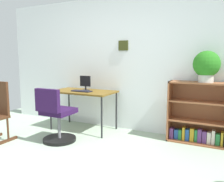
{
  "coord_description": "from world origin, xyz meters",
  "views": [
    {
      "loc": [
        1.77,
        -1.82,
        1.31
      ],
      "look_at": [
        0.23,
        1.25,
        0.83
      ],
      "focal_mm": 37.64,
      "sensor_mm": 36.0,
      "label": 1
    }
  ],
  "objects": [
    {
      "name": "monitor",
      "position": [
        -0.58,
        1.79,
        0.86
      ],
      "size": [
        0.22,
        0.14,
        0.27
      ],
      "color": "#262628",
      "rests_on": "desk"
    },
    {
      "name": "desk",
      "position": [
        -0.59,
        1.73,
        0.67
      ],
      "size": [
        1.15,
        0.64,
        0.72
      ],
      "color": "brown",
      "rests_on": "ground_plane"
    },
    {
      "name": "keyboard",
      "position": [
        -0.56,
        1.63,
        0.73
      ],
      "size": [
        0.37,
        0.14,
        0.02
      ],
      "primitive_type": "cube",
      "color": "black",
      "rests_on": "desk"
    },
    {
      "name": "office_chair",
      "position": [
        -0.59,
        0.97,
        0.38
      ],
      "size": [
        0.52,
        0.55,
        0.87
      ],
      "color": "black",
      "rests_on": "ground_plane"
    },
    {
      "name": "wall_back",
      "position": [
        0.0,
        2.15,
        1.21
      ],
      "size": [
        5.2,
        0.12,
        2.42
      ],
      "color": "silver",
      "rests_on": "ground_plane"
    },
    {
      "name": "bookshelf_low",
      "position": [
        1.4,
        1.96,
        0.41
      ],
      "size": [
        0.93,
        0.3,
        0.96
      ],
      "color": "#935533",
      "rests_on": "ground_plane"
    },
    {
      "name": "potted_plant_on_shelf",
      "position": [
        1.47,
        1.9,
        1.21
      ],
      "size": [
        0.39,
        0.39,
        0.47
      ],
      "color": "#B7B2A8",
      "rests_on": "bookshelf_low"
    },
    {
      "name": "ground_plane",
      "position": [
        0.0,
        0.0,
        0.0
      ],
      "size": [
        6.24,
        6.24,
        0.0
      ],
      "primitive_type": "plane",
      "color": "#96AC95"
    }
  ]
}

